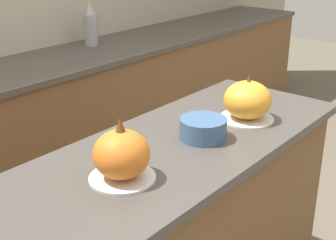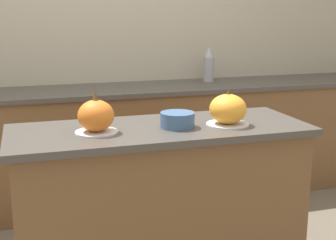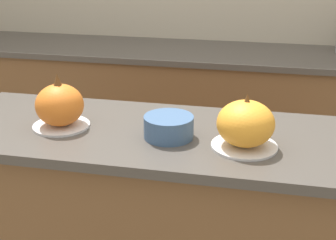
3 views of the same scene
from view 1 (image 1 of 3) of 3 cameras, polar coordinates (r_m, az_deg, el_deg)
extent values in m
cube|color=#47423D|center=(1.69, 1.54, -3.23)|extent=(1.51, 0.58, 0.03)
cylinder|color=silver|center=(1.44, -5.58, -7.00)|extent=(0.21, 0.21, 0.01)
ellipsoid|color=orange|center=(1.41, -5.70, -4.17)|extent=(0.17, 0.17, 0.15)
cone|color=brown|center=(1.37, -5.85, -0.60)|extent=(0.03, 0.03, 0.05)
cylinder|color=silver|center=(1.90, 9.51, 0.18)|extent=(0.22, 0.22, 0.01)
ellipsoid|color=orange|center=(1.87, 9.66, 2.44)|extent=(0.19, 0.19, 0.15)
cone|color=brown|center=(1.85, 9.83, 4.97)|extent=(0.02, 0.02, 0.03)
cylinder|color=#99999E|center=(3.16, -9.40, 10.77)|extent=(0.09, 0.09, 0.20)
cone|color=#99999E|center=(3.14, -9.56, 13.36)|extent=(0.08, 0.08, 0.09)
cylinder|color=#3D5B84|center=(1.70, 4.29, -1.04)|extent=(0.17, 0.17, 0.08)
camera|label=2|loc=(1.38, 102.25, -11.24)|focal=50.00mm
camera|label=3|loc=(1.68, 60.17, 9.52)|focal=50.00mm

